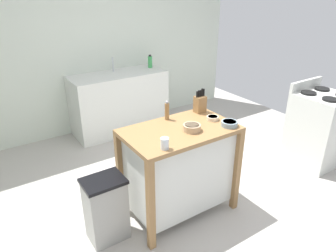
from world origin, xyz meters
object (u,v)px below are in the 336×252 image
Objects in this scene: drinking_cup at (165,143)px; trash_bin at (106,209)px; pepper_grinder at (167,111)px; kitchen_island at (179,167)px; bowl_stoneware_deep at (213,118)px; stove at (318,128)px; bowl_ceramic_small at (229,124)px; knife_block at (200,104)px; bottle_hand_soap at (150,62)px; bowl_ceramic_wide at (192,127)px; sink_faucet at (113,64)px.

trash_bin is at bearing 147.01° from drinking_cup.
kitchen_island is at bearing -94.14° from pepper_grinder.
stove is (1.66, -0.16, -0.48)m from bowl_stoneware_deep.
stove reaches higher than drinking_cup.
knife_block is at bearing 91.38° from bowl_ceramic_small.
pepper_grinder is (0.02, 0.25, 0.50)m from kitchen_island.
knife_block reaches higher than bottle_hand_soap.
bowl_stoneware_deep is at bearing -95.79° from knife_block.
bowl_ceramic_wide is 0.42m from drinking_cup.
stove is (1.98, -0.08, -0.49)m from bowl_ceramic_wide.
knife_block is at bearing -105.62° from bottle_hand_soap.
pepper_grinder is at bearing 14.38° from trash_bin.
drinking_cup is (-0.74, -0.47, -0.04)m from knife_block.
knife_block is 0.44m from bowl_ceramic_small.
kitchen_island is 0.58m from bowl_stoneware_deep.
bowl_stoneware_deep is at bearing 99.69° from bowl_ceramic_small.
sink_faucet is at bearing 81.01° from kitchen_island.
stove is at bearing -4.84° from kitchen_island.
knife_block reaches higher than stove.
drinking_cup is at bearing -158.92° from bowl_ceramic_wide.
knife_block is at bearing 42.48° from bowl_ceramic_wide.
bowl_ceramic_wide is at bearing 21.08° from drinking_cup.
drinking_cup reaches higher than trash_bin.
drinking_cup is (-0.39, -0.15, 0.02)m from bowl_ceramic_wide.
knife_block reaches higher than drinking_cup.
stove is (1.64, -0.40, -0.55)m from knife_block.
knife_block is 2.00m from bottle_hand_soap.
bottle_hand_soap reaches higher than trash_bin.
drinking_cup is at bearing -125.08° from pepper_grinder.
bottle_hand_soap reaches higher than kitchen_island.
drinking_cup is at bearing -147.67° from knife_block.
kitchen_island is at bearing 175.16° from stove.
bowl_ceramic_wide is at bearing -9.27° from trash_bin.
bottle_hand_soap is (1.72, 2.11, 0.70)m from trash_bin.
trash_bin is at bearing 168.00° from bowl_ceramic_small.
bowl_ceramic_wide is at bearing 161.80° from bowl_ceramic_small.
drinking_cup is 0.85m from trash_bin.
knife_block is 1.27× the size of pepper_grinder.
stove is (2.38, 0.07, -0.51)m from drinking_cup.
bowl_ceramic_wide is at bearing -165.59° from bowl_stoneware_deep.
drinking_cup is 0.60m from pepper_grinder.
kitchen_island is at bearing -113.83° from bottle_hand_soap.
kitchen_island is at bearing 178.37° from bowl_stoneware_deep.
stove is (2.82, -0.22, 0.15)m from trash_bin.
pepper_grinder reaches higher than trash_bin.
sink_faucet is (-0.03, 2.26, 0.08)m from bowl_stoneware_deep.
pepper_grinder reaches higher than bowl_ceramic_small.
bowl_ceramic_wide is at bearing -137.52° from knife_block.
drinking_cup is 0.49× the size of pepper_grinder.
bowl_ceramic_wide is at bearing 177.68° from stove.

